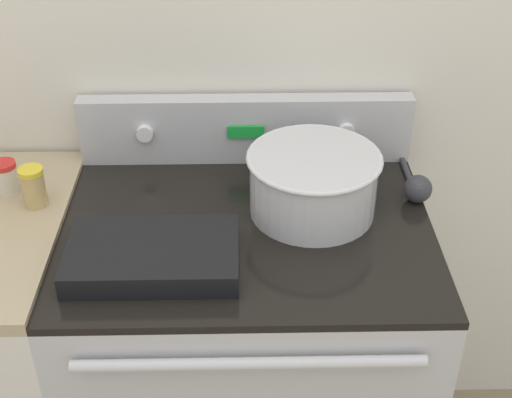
{
  "coord_description": "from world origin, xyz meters",
  "views": [
    {
      "loc": [
        -0.01,
        -0.96,
        1.85
      ],
      "look_at": [
        0.02,
        0.33,
        0.98
      ],
      "focal_mm": 50.0,
      "sensor_mm": 36.0,
      "label": 1
    }
  ],
  "objects_px": {
    "mixing_bowl": "(313,180)",
    "ladle": "(416,186)",
    "spice_jar_red_cap": "(6,177)",
    "casserole_dish": "(153,254)",
    "spice_jar_yellow_cap": "(34,187)"
  },
  "relations": [
    {
      "from": "mixing_bowl",
      "to": "ladle",
      "type": "relative_size",
      "value": 1.08
    },
    {
      "from": "spice_jar_red_cap",
      "to": "casserole_dish",
      "type": "bearing_deg",
      "value": -35.95
    },
    {
      "from": "ladle",
      "to": "spice_jar_red_cap",
      "type": "distance_m",
      "value": 0.95
    },
    {
      "from": "ladle",
      "to": "spice_jar_yellow_cap",
      "type": "height_order",
      "value": "spice_jar_yellow_cap"
    },
    {
      "from": "casserole_dish",
      "to": "spice_jar_yellow_cap",
      "type": "distance_m",
      "value": 0.36
    },
    {
      "from": "casserole_dish",
      "to": "ladle",
      "type": "distance_m",
      "value": 0.63
    },
    {
      "from": "mixing_bowl",
      "to": "spice_jar_yellow_cap",
      "type": "bearing_deg",
      "value": 178.24
    },
    {
      "from": "mixing_bowl",
      "to": "ladle",
      "type": "xyz_separation_m",
      "value": [
        0.25,
        0.05,
        -0.05
      ]
    },
    {
      "from": "mixing_bowl",
      "to": "spice_jar_yellow_cap",
      "type": "height_order",
      "value": "mixing_bowl"
    },
    {
      "from": "casserole_dish",
      "to": "spice_jar_yellow_cap",
      "type": "bearing_deg",
      "value": 143.73
    },
    {
      "from": "casserole_dish",
      "to": "spice_jar_red_cap",
      "type": "bearing_deg",
      "value": 144.05
    },
    {
      "from": "mixing_bowl",
      "to": "spice_jar_red_cap",
      "type": "distance_m",
      "value": 0.71
    },
    {
      "from": "ladle",
      "to": "mixing_bowl",
      "type": "bearing_deg",
      "value": -167.94
    },
    {
      "from": "mixing_bowl",
      "to": "casserole_dish",
      "type": "relative_size",
      "value": 0.86
    },
    {
      "from": "spice_jar_yellow_cap",
      "to": "mixing_bowl",
      "type": "bearing_deg",
      "value": -1.76
    }
  ]
}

